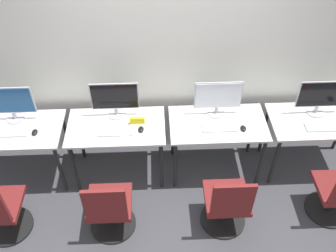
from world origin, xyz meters
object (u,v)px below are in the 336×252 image
Objects in this scene: monitor_right at (218,97)px; monitor_far_right at (321,97)px; mouse_far_left at (35,132)px; keyboard_far_right at (323,127)px; mouse_right at (243,128)px; keyboard_left at (115,132)px; office_chair_left at (110,210)px; keyboard_right at (219,128)px; monitor_left at (115,99)px; keyboard_far_left at (10,133)px; mouse_left at (141,129)px; office_chair_right at (227,206)px; monitor_far_left at (10,103)px.

monitor_right is 1.00× the size of monitor_far_right.
mouse_far_left is 3.06m from keyboard_far_right.
monitor_far_right is at bearing 3.65° from mouse_far_left.
mouse_right is at bearing 179.04° from keyboard_far_right.
mouse_far_left reaches higher than keyboard_left.
keyboard_left and keyboard_far_right have the same top height.
keyboard_right is (1.16, 0.71, 0.41)m from office_chair_left.
monitor_left is at bearing 178.59° from monitor_right.
monitor_left is 5.70× the size of mouse_right.
monitor_left is 1.00× the size of monitor_right.
office_chair_left is at bearing -34.91° from keyboard_far_left.
monitor_right is at bearing 133.04° from mouse_right.
mouse_right is (1.36, -0.01, 0.01)m from keyboard_left.
mouse_left is (1.38, -0.02, 0.01)m from keyboard_far_left.
office_chair_right reaches higher than mouse_right.
keyboard_left is 0.27m from mouse_left.
monitor_right is 0.33m from keyboard_right.
keyboard_far_left is at bearing 161.79° from office_chair_right.
monitor_left is at bearing 86.77° from office_chair_left.
monitor_far_left reaches higher than mouse_right.
mouse_left is at bearing -0.23° from mouse_far_left.
monitor_far_right is at bearing 39.89° from office_chair_right.
monitor_far_left is at bearing 179.79° from monitor_right.
monitor_far_right is at bearing -1.63° from monitor_left.
keyboard_far_right is (3.32, -0.06, 0.00)m from keyboard_far_left.
monitor_far_left is at bearing -179.01° from monitor_left.
monitor_far_right is at bearing 5.68° from keyboard_left.
monitor_left is at bearing 167.67° from mouse_right.
keyboard_far_right is (2.27, 0.67, 0.41)m from office_chair_left.
mouse_right is (2.47, -0.28, -0.21)m from monitor_far_left.
office_chair_right is (1.12, -0.98, -0.63)m from monitor_left.
mouse_left is 0.84m from keyboard_right.
keyboard_far_left is 3.32m from keyboard_far_right.
monitor_far_left reaches higher than keyboard_far_left.
monitor_right reaches higher than office_chair_left.
keyboard_right is 1.15m from monitor_far_right.
office_chair_right reaches higher than mouse_left.
keyboard_far_right is at bearing -8.00° from monitor_left.
monitor_far_right reaches higher than office_chair_right.
mouse_left is at bearing -164.25° from monitor_right.
keyboard_right is at bearing 0.74° from keyboard_left.
monitor_right is 1.11m from monitor_far_right.
monitor_left is 5.70× the size of mouse_left.
monitor_far_left is 3.32m from monitor_far_right.
mouse_left is 0.18× the size of monitor_far_right.
mouse_left is 0.18× the size of monitor_right.
mouse_right reaches higher than keyboard_right.
mouse_left and mouse_right have the same top height.
mouse_left is at bearing 179.59° from keyboard_right.
monitor_far_left is 0.59× the size of office_chair_left.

